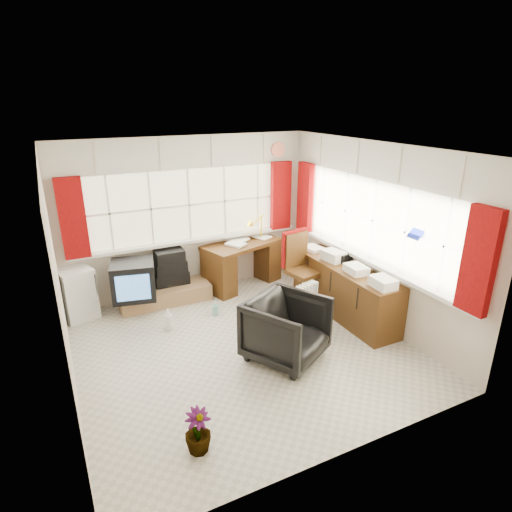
{
  "coord_description": "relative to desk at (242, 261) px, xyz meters",
  "views": [
    {
      "loc": [
        -1.95,
        -4.34,
        3.03
      ],
      "look_at": [
        0.46,
        0.55,
        1.0
      ],
      "focal_mm": 30.0,
      "sensor_mm": 36.0,
      "label": 1
    }
  ],
  "objects": [
    {
      "name": "ground",
      "position": [
        -0.82,
        -1.8,
        -0.42
      ],
      "size": [
        4.0,
        4.0,
        0.0
      ],
      "primitive_type": "plane",
      "color": "beige",
      "rests_on": "ground"
    },
    {
      "name": "room_walls",
      "position": [
        -0.82,
        -1.8,
        1.08
      ],
      "size": [
        4.0,
        4.0,
        4.0
      ],
      "color": "beige",
      "rests_on": "ground"
    },
    {
      "name": "window_back",
      "position": [
        -0.82,
        0.14,
        0.52
      ],
      "size": [
        3.7,
        0.12,
        3.6
      ],
      "color": "beige",
      "rests_on": "room_walls"
    },
    {
      "name": "window_right",
      "position": [
        1.12,
        -1.8,
        0.52
      ],
      "size": [
        0.12,
        3.7,
        3.6
      ],
      "color": "beige",
      "rests_on": "room_walls"
    },
    {
      "name": "curtains",
      "position": [
        0.11,
        -0.87,
        1.03
      ],
      "size": [
        3.83,
        3.83,
        1.15
      ],
      "color": "#8F0907",
      "rests_on": "room_walls"
    },
    {
      "name": "overhead_cabinets",
      "position": [
        0.16,
        -0.82,
        1.83
      ],
      "size": [
        3.98,
        3.98,
        0.48
      ],
      "color": "silver",
      "rests_on": "room_walls"
    },
    {
      "name": "desk",
      "position": [
        0.0,
        0.0,
        0.0
      ],
      "size": [
        1.45,
        1.01,
        0.8
      ],
      "color": "#543313",
      "rests_on": "ground"
    },
    {
      "name": "desk_lamp",
      "position": [
        0.39,
        0.06,
        0.63
      ],
      "size": [
        0.16,
        0.13,
        0.42
      ],
      "color": "#FFE50A",
      "rests_on": "desk"
    },
    {
      "name": "task_chair",
      "position": [
        0.49,
        -1.02,
        0.19
      ],
      "size": [
        0.57,
        0.6,
        1.16
      ],
      "color": "black",
      "rests_on": "ground"
    },
    {
      "name": "office_chair",
      "position": [
        -0.43,
        -2.24,
        -0.03
      ],
      "size": [
        1.16,
        1.17,
        0.79
      ],
      "primitive_type": "imported",
      "rotation": [
        0.0,
        0.0,
        0.51
      ],
      "color": "black",
      "rests_on": "ground"
    },
    {
      "name": "radiator",
      "position": [
        0.21,
        -1.64,
        -0.17
      ],
      "size": [
        0.44,
        0.27,
        0.61
      ],
      "color": "white",
      "rests_on": "ground"
    },
    {
      "name": "credenza",
      "position": [
        0.91,
        -1.6,
        -0.03
      ],
      "size": [
        0.5,
        2.0,
        0.85
      ],
      "color": "#543313",
      "rests_on": "ground"
    },
    {
      "name": "file_tray",
      "position": [
        0.98,
        -1.31,
        0.39
      ],
      "size": [
        0.4,
        0.44,
        0.12
      ],
      "primitive_type": "cube",
      "rotation": [
        0.0,
        0.0,
        0.38
      ],
      "color": "black",
      "rests_on": "credenza"
    },
    {
      "name": "tv_bench",
      "position": [
        -1.37,
        -0.08,
        -0.3
      ],
      "size": [
        1.4,
        0.5,
        0.25
      ],
      "primitive_type": "cube",
      "color": "#A87A54",
      "rests_on": "ground"
    },
    {
      "name": "crt_tv",
      "position": [
        -1.85,
        -0.22,
        0.1
      ],
      "size": [
        0.71,
        0.67,
        0.55
      ],
      "color": "black",
      "rests_on": "tv_bench"
    },
    {
      "name": "hifi_stack",
      "position": [
        -1.23,
        0.04,
        0.09
      ],
      "size": [
        0.53,
        0.34,
        0.56
      ],
      "color": "black",
      "rests_on": "tv_bench"
    },
    {
      "name": "mini_fridge",
      "position": [
        -2.62,
        -0.0,
        -0.05
      ],
      "size": [
        0.55,
        0.55,
        0.75
      ],
      "color": "white",
      "rests_on": "ground"
    },
    {
      "name": "spray_bottle_a",
      "position": [
        -1.55,
        -0.93,
        -0.27
      ],
      "size": [
        0.14,
        0.14,
        0.31
      ],
      "primitive_type": "imported",
      "rotation": [
        0.0,
        0.0,
        -0.16
      ],
      "color": "white",
      "rests_on": "ground"
    },
    {
      "name": "spray_bottle_b",
      "position": [
        -0.81,
        -0.8,
        -0.32
      ],
      "size": [
        0.12,
        0.12,
        0.21
      ],
      "primitive_type": "imported",
      "rotation": [
        0.0,
        0.0,
        -0.4
      ],
      "color": "#85C7B9",
      "rests_on": "ground"
    },
    {
      "name": "flower_vase",
      "position": [
        -1.9,
        -3.19,
        -0.21
      ],
      "size": [
        0.29,
        0.29,
        0.44
      ],
      "primitive_type": "imported",
      "rotation": [
        0.0,
        0.0,
        0.23
      ],
      "color": "black",
      "rests_on": "ground"
    }
  ]
}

